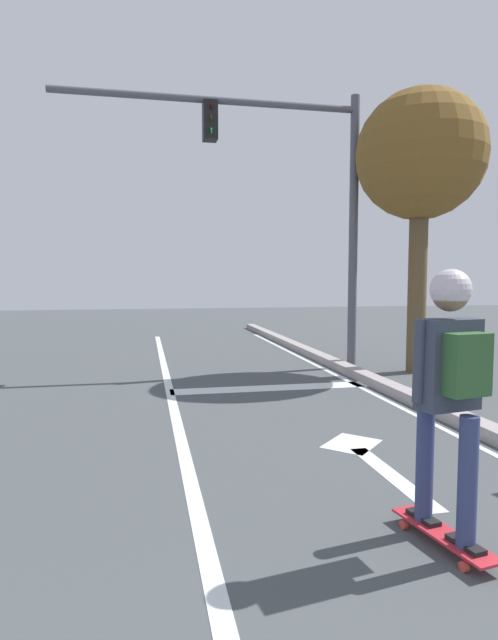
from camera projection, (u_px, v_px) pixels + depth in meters
The scene contains 10 objects.
lane_line_center at pixel (184, 452), 4.84m from camera, with size 0.12×20.00×0.01m, color silver.
lane_line_curbside at pixel (456, 434), 5.41m from camera, with size 0.12×20.00×0.01m, color silver.
stop_bar at pixel (271, 388), 7.71m from camera, with size 3.00×0.40×0.01m, color silver.
lane_arrow_stem at pixel (392, 476), 4.27m from camera, with size 0.16×1.40×0.01m, color silver.
lane_arrow_head at pixel (352, 444), 5.10m from camera, with size 0.56×0.44×0.01m, color silver.
curb_strip at pixel (478, 427), 5.45m from camera, with size 0.24×24.00×0.14m, color #9C9291.
skateboard at pixel (443, 535), 3.14m from camera, with size 0.31×0.79×0.09m.
skater at pixel (450, 370), 3.04m from camera, with size 0.44×0.61×1.60m.
traffic_signal_mast at pixel (286, 175), 9.03m from camera, with size 5.31×0.34×4.90m.
roadside_tree at pixel (420, 158), 8.77m from camera, with size 2.20×2.20×4.85m.
Camera 1 is at (0.24, 1.25, 1.63)m, focal length 28.88 mm.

